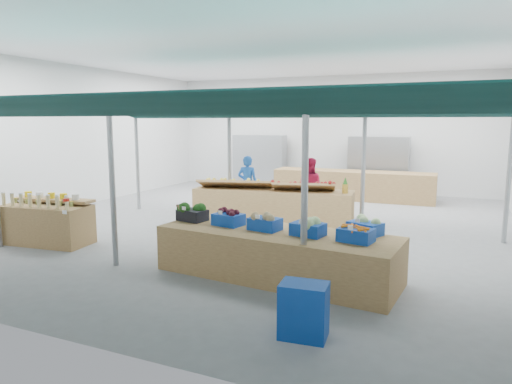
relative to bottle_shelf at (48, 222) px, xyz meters
The scene contains 24 objects.
floor 4.75m from the bottle_shelf, 45.68° to the left, with size 13.00×13.00×0.00m, color slate.
hall 6.25m from the bottle_shelf, 55.57° to the left, with size 13.00×13.00×13.00m.
pole_grid 4.58m from the bottle_shelf, 21.96° to the left, with size 10.00×4.60×3.00m.
awnings 4.96m from the bottle_shelf, 21.96° to the left, with size 9.50×7.08×0.30m.
back_shelving_left 9.44m from the bottle_shelf, 85.09° to the left, with size 2.00×0.50×2.00m, color #B23F33.
back_shelving_right 10.80m from the bottle_shelf, 60.52° to the left, with size 2.00×0.50×2.00m, color #B23F33.
bottle_shelf is the anchor object (origin of this frame).
veg_counter 5.16m from the bottle_shelf, ahead, with size 3.95×1.32×0.77m, color brown.
fruit_counter 5.17m from the bottle_shelf, 45.85° to the left, with size 3.98×0.95×0.85m, color brown.
far_counter 9.39m from the bottle_shelf, 59.95° to the left, with size 5.18×1.04×0.93m, color brown.
crate_stack 6.52m from the bottle_shelf, 17.08° to the right, with size 0.55×0.39×0.67m, color #0E3997.
vendor_left 5.39m from the bottle_shelf, 63.46° to the left, with size 0.58×0.38×1.59m, color #1B54B0.
vendor_right 6.40m from the bottle_shelf, 48.86° to the left, with size 0.77×0.60×1.59m, color #B8163E.
crate_broccoli 3.50m from the bottle_shelf, ahead, with size 0.56×0.45×0.35m.
crate_beets 4.26m from the bottle_shelf, ahead, with size 0.56×0.45×0.29m.
crate_celeriac 4.97m from the bottle_shelf, ahead, with size 0.56×0.45×0.31m.
crate_cabbage 5.73m from the bottle_shelf, ahead, with size 0.56×0.45×0.35m.
crate_carrots 6.49m from the bottle_shelf, ahead, with size 0.56×0.45×0.29m.
sparrow 3.33m from the bottle_shelf, ahead, with size 0.12×0.09×0.11m.
pole_ribbon 1.47m from the bottle_shelf, 26.98° to the right, with size 0.12×0.12×0.28m.
apple_heap_yellow 4.44m from the bottle_shelf, 52.62° to the left, with size 2.01×1.15×0.27m.
apple_heap_red 5.80m from the bottle_shelf, 40.09° to the left, with size 1.63×1.05×0.27m.
pineapple 6.65m from the bottle_shelf, 35.40° to the left, with size 0.14×0.14×0.39m.
crate_extra 6.54m from the bottle_shelf, ahead, with size 0.60×0.52×0.32m.
Camera 1 is at (4.46, -10.20, 2.54)m, focal length 32.00 mm.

